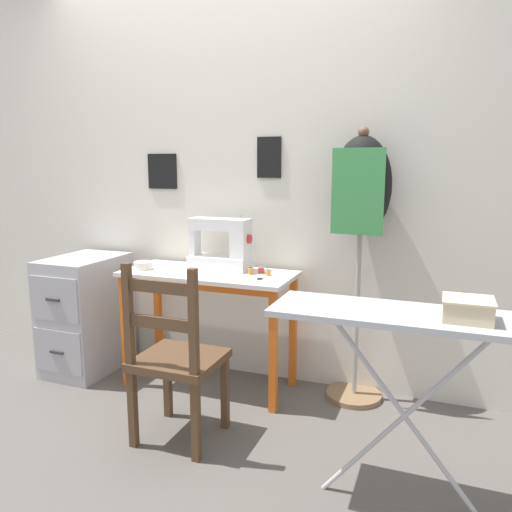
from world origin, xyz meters
TOP-DOWN VIEW (x-y plane):
  - ground_plane at (0.00, 0.00)m, footprint 14.00×14.00m
  - wall_back at (-0.00, 0.52)m, footprint 10.00×0.06m
  - sewing_table at (0.00, 0.21)m, footprint 1.03×0.45m
  - sewing_machine at (0.06, 0.32)m, footprint 0.39×0.17m
  - fabric_bowl at (-0.40, 0.15)m, footprint 0.11×0.11m
  - scissors at (0.38, 0.15)m, footprint 0.12×0.04m
  - thread_spool_near_machine at (0.26, 0.24)m, footprint 0.03×0.03m
  - thread_spool_mid_table at (0.31, 0.29)m, footprint 0.04×0.04m
  - thread_spool_far_edge at (0.37, 0.25)m, footprint 0.03×0.03m
  - wooden_chair at (0.13, -0.40)m, footprint 0.40×0.38m
  - filing_cabinet at (-0.88, 0.17)m, footprint 0.39×0.56m
  - dress_form at (0.87, 0.37)m, footprint 0.32×0.32m
  - ironing_board at (1.21, -0.51)m, footprint 1.04×0.33m
  - storage_box at (1.40, -0.53)m, footprint 0.17×0.16m

SIDE VIEW (x-z plane):
  - ground_plane at x=0.00m, z-range 0.00..0.00m
  - filing_cabinet at x=-0.88m, z-range 0.00..0.76m
  - wooden_chair at x=0.13m, z-range -0.03..0.87m
  - sewing_table at x=0.00m, z-range 0.25..0.97m
  - scissors at x=0.38m, z-range 0.72..0.73m
  - thread_spool_far_edge at x=0.37m, z-range 0.72..0.75m
  - thread_spool_mid_table at x=0.31m, z-range 0.72..0.76m
  - thread_spool_near_machine at x=0.26m, z-range 0.72..0.76m
  - fabric_bowl at x=-0.40m, z-range 0.72..0.77m
  - ironing_board at x=1.21m, z-range 0.35..1.16m
  - storage_box at x=1.40m, z-range 0.80..0.88m
  - sewing_machine at x=0.06m, z-range 0.70..1.03m
  - dress_form at x=0.87m, z-range 0.37..1.92m
  - wall_back at x=0.00m, z-range 0.00..2.55m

